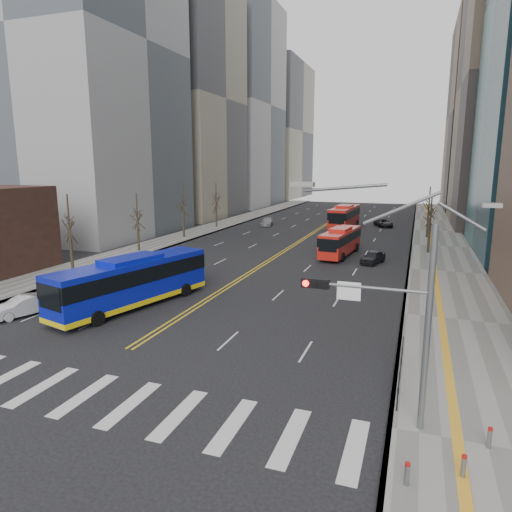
{
  "coord_description": "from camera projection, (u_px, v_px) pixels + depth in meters",
  "views": [
    {
      "loc": [
        14.57,
        -14.97,
        10.03
      ],
      "look_at": [
        3.99,
        14.83,
        3.68
      ],
      "focal_mm": 32.0,
      "sensor_mm": 36.0,
      "label": 1
    }
  ],
  "objects": [
    {
      "name": "ground",
      "position": [
        63.0,
        391.0,
        20.59
      ],
      "size": [
        220.0,
        220.0,
        0.0
      ],
      "primitive_type": "plane",
      "color": "black"
    },
    {
      "name": "sidewalk_right",
      "position": [
        440.0,
        247.0,
        56.41
      ],
      "size": [
        7.0,
        130.0,
        0.15
      ],
      "primitive_type": "cube",
      "color": "slate",
      "rests_on": "ground"
    },
    {
      "name": "sidewalk_left",
      "position": [
        194.0,
        233.0,
        67.56
      ],
      "size": [
        5.0,
        130.0,
        0.15
      ],
      "primitive_type": "cube",
      "color": "slate",
      "rests_on": "ground"
    },
    {
      "name": "crosswalk",
      "position": [
        63.0,
        391.0,
        20.59
      ],
      "size": [
        26.7,
        4.0,
        0.01
      ],
      "color": "silver",
      "rests_on": "ground"
    },
    {
      "name": "centerline",
      "position": [
        318.0,
        230.0,
        71.4
      ],
      "size": [
        0.55,
        100.0,
        0.01
      ],
      "color": "gold",
      "rests_on": "ground"
    },
    {
      "name": "office_towers",
      "position": [
        338.0,
        83.0,
        79.13
      ],
      "size": [
        83.0,
        134.0,
        58.0
      ],
      "color": "#9A9A9D",
      "rests_on": "ground"
    },
    {
      "name": "signal_mast",
      "position": [
        388.0,
        306.0,
        16.96
      ],
      "size": [
        5.37,
        0.37,
        9.39
      ],
      "color": "gray",
      "rests_on": "ground"
    },
    {
      "name": "pedestrian_railing",
      "position": [
        401.0,
        365.0,
        21.28
      ],
      "size": [
        0.06,
        6.06,
        1.02
      ],
      "color": "black",
      "rests_on": "sidewalk_right"
    },
    {
      "name": "bollards",
      "position": [
        455.0,
        458.0,
        14.99
      ],
      "size": [
        2.87,
        3.17,
        0.78
      ],
      "color": "gray",
      "rests_on": "sidewalk_right"
    },
    {
      "name": "street_trees",
      "position": [
        223.0,
        209.0,
        53.91
      ],
      "size": [
        35.2,
        47.2,
        7.6
      ],
      "color": "black",
      "rests_on": "ground"
    },
    {
      "name": "blue_bus",
      "position": [
        132.0,
        281.0,
        32.47
      ],
      "size": [
        5.82,
        12.9,
        3.66
      ],
      "color": "#0C17B5",
      "rests_on": "ground"
    },
    {
      "name": "red_bus_near",
      "position": [
        340.0,
        240.0,
        50.83
      ],
      "size": [
        3.29,
        10.08,
        3.17
      ],
      "color": "red",
      "rests_on": "ground"
    },
    {
      "name": "red_bus_far",
      "position": [
        345.0,
        216.0,
        72.26
      ],
      "size": [
        3.41,
        12.04,
        3.76
      ],
      "color": "red",
      "rests_on": "ground"
    },
    {
      "name": "car_white",
      "position": [
        23.0,
        306.0,
        30.72
      ],
      "size": [
        2.81,
        4.31,
        1.34
      ],
      "primitive_type": "imported",
      "rotation": [
        0.0,
        0.0,
        -0.37
      ],
      "color": "silver",
      "rests_on": "ground"
    },
    {
      "name": "car_dark_mid",
      "position": [
        373.0,
        257.0,
        47.03
      ],
      "size": [
        2.59,
        4.17,
        1.32
      ],
      "primitive_type": "imported",
      "rotation": [
        0.0,
        0.0,
        -0.29
      ],
      "color": "black",
      "rests_on": "ground"
    },
    {
      "name": "car_silver",
      "position": [
        267.0,
        222.0,
        76.08
      ],
      "size": [
        2.45,
        4.53,
        1.25
      ],
      "primitive_type": "imported",
      "rotation": [
        0.0,
        0.0,
        0.17
      ],
      "color": "#9D9DA2",
      "rests_on": "ground"
    },
    {
      "name": "car_dark_far",
      "position": [
        383.0,
        223.0,
        74.88
      ],
      "size": [
        3.74,
        5.08,
        1.28
      ],
      "primitive_type": "imported",
      "rotation": [
        0.0,
        0.0,
        0.39
      ],
      "color": "black",
      "rests_on": "ground"
    }
  ]
}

